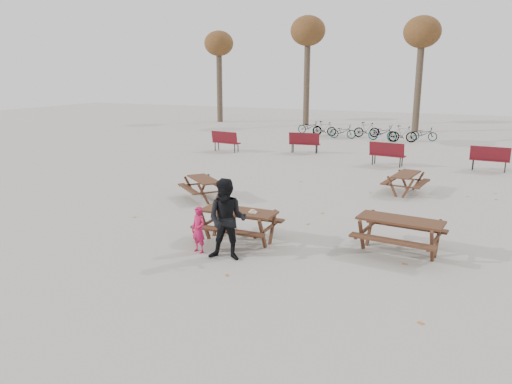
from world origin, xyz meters
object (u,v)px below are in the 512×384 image
at_px(child, 199,230).
at_px(adult, 227,220).
at_px(picnic_table_north, 204,189).
at_px(main_picnic_table, 239,218).
at_px(picnic_table_east, 399,236).
at_px(food_tray, 253,212).
at_px(soda_bottle, 226,208).
at_px(picnic_table_far, 405,183).

height_order(child, adult, adult).
bearing_deg(picnic_table_north, main_picnic_table, -9.35).
distance_m(adult, picnic_table_north, 5.34).
bearing_deg(picnic_table_east, main_picnic_table, -161.66).
height_order(main_picnic_table, food_tray, food_tray).
xyz_separation_m(main_picnic_table, child, (-0.50, -1.01, -0.06)).
relative_size(food_tray, picnic_table_north, 0.12).
height_order(adult, picnic_table_north, adult).
bearing_deg(main_picnic_table, soda_bottle, -138.59).
height_order(food_tray, soda_bottle, soda_bottle).
relative_size(food_tray, picnic_table_east, 0.10).
height_order(picnic_table_east, picnic_table_far, picnic_table_east).
xyz_separation_m(soda_bottle, picnic_table_far, (3.14, 6.83, -0.51)).
distance_m(child, picnic_table_north, 4.79).
xyz_separation_m(child, picnic_table_north, (-2.30, 4.20, -0.19)).
xyz_separation_m(main_picnic_table, picnic_table_east, (3.61, 0.79, -0.19)).
relative_size(child, adult, 0.59).
bearing_deg(adult, food_tray, 71.71).
bearing_deg(child, picnic_table_far, 80.39).
distance_m(child, picnic_table_far, 8.38).
height_order(main_picnic_table, picnic_table_north, main_picnic_table).
distance_m(main_picnic_table, picnic_table_far, 7.26).
bearing_deg(picnic_table_north, adult, -15.11).
relative_size(food_tray, picnic_table_far, 0.12).
distance_m(main_picnic_table, child, 1.13).
bearing_deg(adult, soda_bottle, 105.80).
height_order(food_tray, child, child).
relative_size(picnic_table_east, picnic_table_far, 1.19).
relative_size(main_picnic_table, soda_bottle, 10.59).
bearing_deg(picnic_table_far, soda_bottle, 162.59).
height_order(soda_bottle, picnic_table_east, soda_bottle).
bearing_deg(food_tray, soda_bottle, -166.59).
height_order(child, picnic_table_far, child).
relative_size(child, picnic_table_far, 0.68).
relative_size(main_picnic_table, picnic_table_far, 1.16).
relative_size(soda_bottle, picnic_table_far, 0.11).
distance_m(main_picnic_table, adult, 1.21).
distance_m(food_tray, child, 1.34).
xyz_separation_m(child, picnic_table_far, (3.42, 7.65, -0.19)).
bearing_deg(child, soda_bottle, 85.44).
xyz_separation_m(food_tray, soda_bottle, (-0.62, -0.15, 0.05)).
xyz_separation_m(main_picnic_table, food_tray, (0.39, -0.05, 0.21)).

